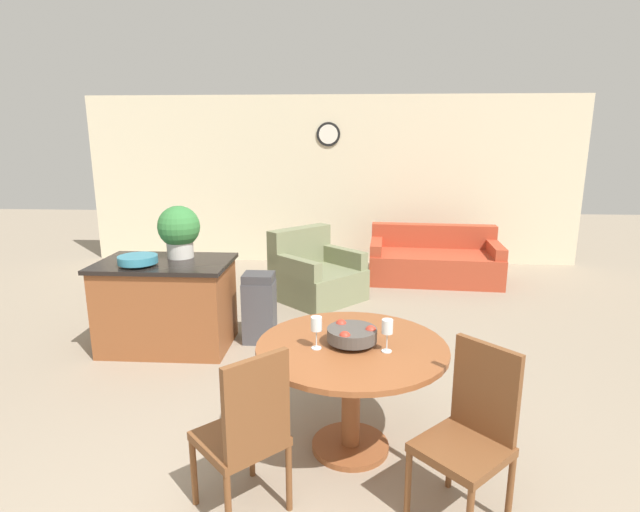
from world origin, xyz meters
TOP-DOWN VIEW (x-y plane):
  - wall_back at (-0.00, 6.36)m, footprint 8.00×0.09m
  - dining_table at (0.34, 1.15)m, footprint 1.23×1.23m
  - dining_chair_near_left at (-0.22, 0.50)m, footprint 0.59×0.59m
  - dining_chair_near_right at (0.98, 0.59)m, footprint 0.59×0.59m
  - fruit_bowl at (0.34, 1.15)m, footprint 0.32×0.32m
  - wine_glass_left at (0.11, 1.07)m, footprint 0.07×0.07m
  - wine_glass_right at (0.55, 1.05)m, footprint 0.07×0.07m
  - kitchen_island at (-1.48, 2.73)m, footprint 1.27×0.82m
  - teal_bowl at (-1.66, 2.55)m, footprint 0.36×0.36m
  - potted_plant at (-1.37, 2.90)m, footprint 0.41×0.41m
  - trash_bin at (-0.60, 2.92)m, footprint 0.32×0.28m
  - couch at (1.54, 5.34)m, footprint 1.91×1.11m
  - armchair at (-0.13, 4.34)m, footprint 1.32×1.32m

SIDE VIEW (x-z plane):
  - couch at x=1.54m, z-range -0.11..0.65m
  - armchair at x=-0.13m, z-range -0.15..0.75m
  - trash_bin at x=-0.60m, z-range 0.00..0.72m
  - kitchen_island at x=-1.48m, z-range 0.00..0.88m
  - dining_chair_near_left at x=-0.22m, z-range 0.04..1.02m
  - dining_chair_near_right at x=0.98m, z-range 0.04..1.02m
  - dining_table at x=0.34m, z-range 0.21..0.96m
  - fruit_bowl at x=0.34m, z-range 0.76..0.89m
  - wine_glass_left at x=0.11m, z-range 0.80..1.01m
  - wine_glass_right at x=0.55m, z-range 0.80..1.01m
  - teal_bowl at x=-1.66m, z-range 0.89..0.99m
  - potted_plant at x=-1.37m, z-range 0.90..1.42m
  - wall_back at x=0.00m, z-range 0.00..2.70m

